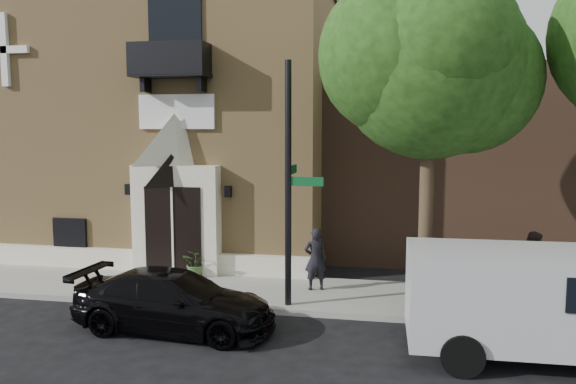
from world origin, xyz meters
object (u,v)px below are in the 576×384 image
(street_sign, at_px, (289,184))
(dumpster, at_px, (465,282))
(fire_hydrant, at_px, (429,294))
(pedestrian_far, at_px, (534,265))
(black_sedan, at_px, (174,301))
(pedestrian_near, at_px, (315,259))
(cargo_van, at_px, (558,301))

(street_sign, xyz_separation_m, dumpster, (4.16, 0.51, -2.32))
(fire_hydrant, xyz_separation_m, pedestrian_far, (2.63, 1.46, 0.44))
(fire_hydrant, height_order, pedestrian_far, pedestrian_far)
(dumpster, bearing_deg, black_sedan, -140.15)
(street_sign, distance_m, fire_hydrant, 4.17)
(fire_hydrant, bearing_deg, street_sign, -177.68)
(fire_hydrant, height_order, pedestrian_near, pedestrian_near)
(black_sedan, height_order, fire_hydrant, black_sedan)
(cargo_van, height_order, street_sign, street_sign)
(street_sign, bearing_deg, pedestrian_near, 74.30)
(dumpster, bearing_deg, pedestrian_far, 51.29)
(street_sign, height_order, pedestrian_far, street_sign)
(black_sedan, xyz_separation_m, pedestrian_near, (2.68, 3.16, 0.32))
(pedestrian_near, relative_size, pedestrian_far, 0.96)
(black_sedan, xyz_separation_m, street_sign, (2.23, 1.79, 2.44))
(cargo_van, relative_size, pedestrian_near, 3.18)
(black_sedan, height_order, street_sign, street_sign)
(pedestrian_near, bearing_deg, cargo_van, 127.48)
(street_sign, relative_size, pedestrian_near, 3.54)
(street_sign, height_order, fire_hydrant, street_sign)
(cargo_van, distance_m, pedestrian_far, 3.63)
(street_sign, height_order, pedestrian_near, street_sign)
(fire_hydrant, xyz_separation_m, pedestrian_near, (-2.85, 1.24, 0.41))
(dumpster, bearing_deg, cargo_van, -41.18)
(pedestrian_far, bearing_deg, black_sedan, 105.24)
(street_sign, relative_size, pedestrian_far, 3.40)
(cargo_van, relative_size, pedestrian_far, 3.06)
(dumpster, xyz_separation_m, pedestrian_near, (-3.71, 0.86, 0.20))
(cargo_van, xyz_separation_m, fire_hydrant, (-2.24, 2.15, -0.62))
(dumpster, distance_m, pedestrian_far, 2.09)
(fire_hydrant, xyz_separation_m, dumpster, (0.85, 0.38, 0.21))
(cargo_van, distance_m, dumpster, 2.91)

